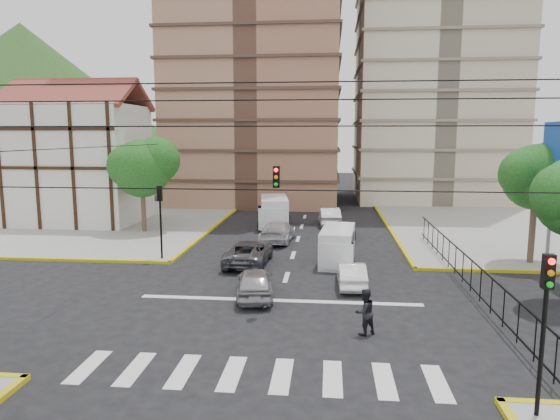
# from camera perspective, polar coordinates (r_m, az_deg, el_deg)

# --- Properties ---
(ground) EXTENTS (160.00, 160.00, 0.00)m
(ground) POSITION_cam_1_polar(r_m,az_deg,el_deg) (22.18, -0.40, -11.30)
(ground) COLOR black
(ground) RESTS_ON ground
(sidewalk_nw) EXTENTS (26.00, 26.00, 0.15)m
(sidewalk_nw) POSITION_cam_1_polar(r_m,az_deg,el_deg) (47.00, -22.65, -1.23)
(sidewalk_nw) COLOR gray
(sidewalk_nw) RESTS_ON ground
(sidewalk_ne) EXTENTS (26.00, 26.00, 0.15)m
(sidewalk_ne) POSITION_cam_1_polar(r_m,az_deg,el_deg) (45.09, 28.81, -2.02)
(sidewalk_ne) COLOR gray
(sidewalk_ne) RESTS_ON ground
(crosswalk_stripes) EXTENTS (12.00, 2.40, 0.01)m
(crosswalk_stripes) POSITION_cam_1_polar(r_m,az_deg,el_deg) (16.71, -2.67, -18.26)
(crosswalk_stripes) COLOR silver
(crosswalk_stripes) RESTS_ON ground
(stop_line) EXTENTS (13.00, 0.40, 0.01)m
(stop_line) POSITION_cam_1_polar(r_m,az_deg,el_deg) (23.31, -0.08, -10.29)
(stop_line) COLOR silver
(stop_line) RESTS_ON ground
(tudor_building) EXTENTS (10.80, 8.05, 12.23)m
(tudor_building) POSITION_cam_1_polar(r_m,az_deg,el_deg) (45.98, -21.92, 5.11)
(tudor_building) COLOR silver
(tudor_building) RESTS_ON ground
(distant_hill) EXTENTS (70.00, 70.00, 28.00)m
(distant_hill) POSITION_cam_1_polar(r_m,az_deg,el_deg) (107.46, -27.09, 11.11)
(distant_hill) COLOR #274C19
(distant_hill) RESTS_ON ground
(park_fence) EXTENTS (0.10, 22.50, 1.66)m
(park_fence) POSITION_cam_1_polar(r_m,az_deg,el_deg) (27.21, 20.07, -8.05)
(park_fence) COLOR black
(park_fence) RESTS_ON ground
(tree_park_c) EXTENTS (4.65, 3.80, 7.25)m
(tree_park_c) POSITION_cam_1_polar(r_m,az_deg,el_deg) (32.12, 27.40, 3.68)
(tree_park_c) COLOR #473828
(tree_park_c) RESTS_ON ground
(tree_tudor) EXTENTS (5.39, 4.40, 7.43)m
(tree_tudor) POSITION_cam_1_polar(r_m,az_deg,el_deg) (39.44, -15.38, 4.90)
(tree_tudor) COLOR #473828
(tree_tudor) RESTS_ON ground
(traffic_light_se) EXTENTS (0.28, 0.22, 4.40)m
(traffic_light_se) POSITION_cam_1_polar(r_m,az_deg,el_deg) (14.79, 28.04, -9.91)
(traffic_light_se) COLOR black
(traffic_light_se) RESTS_ON ground
(traffic_light_nw) EXTENTS (0.28, 0.22, 4.40)m
(traffic_light_nw) POSITION_cam_1_polar(r_m,az_deg,el_deg) (30.57, -13.52, 0.01)
(traffic_light_nw) COLOR black
(traffic_light_nw) RESTS_ON ground
(traffic_light_hanging) EXTENTS (18.00, 9.12, 0.92)m
(traffic_light_hanging) POSITION_cam_1_polar(r_m,az_deg,el_deg) (18.91, -1.06, 3.59)
(traffic_light_hanging) COLOR black
(traffic_light_hanging) RESTS_ON ground
(van_right_lane) EXTENTS (2.23, 4.77, 2.08)m
(van_right_lane) POSITION_cam_1_polar(r_m,az_deg,el_deg) (29.62, 6.60, -4.21)
(van_right_lane) COLOR silver
(van_right_lane) RESTS_ON ground
(van_left_lane) EXTENTS (2.84, 5.69, 2.45)m
(van_left_lane) POSITION_cam_1_polar(r_m,az_deg,el_deg) (40.93, -0.71, -0.34)
(van_left_lane) COLOR silver
(van_left_lane) RESTS_ON ground
(car_silver_front_left) EXTENTS (2.28, 4.38, 1.42)m
(car_silver_front_left) POSITION_cam_1_polar(r_m,az_deg,el_deg) (23.59, -2.90, -8.27)
(car_silver_front_left) COLOR #A1A1A6
(car_silver_front_left) RESTS_ON ground
(car_white_front_right) EXTENTS (1.42, 3.82, 1.25)m
(car_white_front_right) POSITION_cam_1_polar(r_m,az_deg,el_deg) (25.47, 8.17, -7.27)
(car_white_front_right) COLOR white
(car_white_front_right) RESTS_ON ground
(car_grey_mid_left) EXTENTS (2.50, 5.17, 1.42)m
(car_grey_mid_left) POSITION_cam_1_polar(r_m,az_deg,el_deg) (29.45, -3.59, -4.85)
(car_grey_mid_left) COLOR #54565C
(car_grey_mid_left) RESTS_ON ground
(car_silver_rear_left) EXTENTS (2.50, 5.29, 1.49)m
(car_silver_rear_left) POSITION_cam_1_polar(r_m,az_deg,el_deg) (35.59, -0.24, -2.43)
(car_silver_rear_left) COLOR silver
(car_silver_rear_left) RESTS_ON ground
(car_darkgrey_mid_right) EXTENTS (1.69, 3.95, 1.33)m
(car_darkgrey_mid_right) POSITION_cam_1_polar(r_m,az_deg,el_deg) (37.47, 7.35, -2.07)
(car_darkgrey_mid_right) COLOR #29292B
(car_darkgrey_mid_right) RESTS_ON ground
(car_white_rear_right) EXTENTS (1.99, 4.74, 1.52)m
(car_white_rear_right) POSITION_cam_1_polar(r_m,az_deg,el_deg) (42.12, 5.67, -0.72)
(car_white_rear_right) COLOR white
(car_white_rear_right) RESTS_ON ground
(pedestrian_crosswalk) EXTENTS (1.10, 1.05, 1.79)m
(pedestrian_crosswalk) POSITION_cam_1_polar(r_m,az_deg,el_deg) (19.57, 9.65, -11.40)
(pedestrian_crosswalk) COLOR black
(pedestrian_crosswalk) RESTS_ON ground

